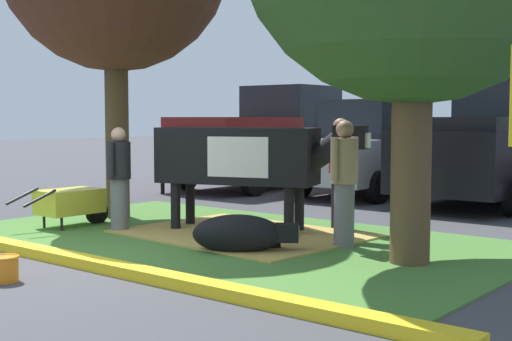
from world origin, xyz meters
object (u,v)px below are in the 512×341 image
pickup_truck_black (497,145)px  person_visitor_far (340,170)px  calf_lying (240,234)px  pickup_truck_maroon (270,140)px  bucket_orange (4,268)px  wheelbarrow (71,202)px  sedan_red (373,149)px  person_visitor_near (344,180)px  cow_holstein (244,157)px  person_handler (119,177)px

pickup_truck_black → person_visitor_far: bearing=-95.8°
calf_lying → pickup_truck_maroon: 8.38m
person_visitor_far → bucket_orange: size_ratio=5.44×
pickup_truck_maroon → pickup_truck_black: 5.33m
person_visitor_far → wheelbarrow: (-3.25, -2.36, -0.50)m
person_visitor_far → pickup_truck_black: bearing=84.2°
person_visitor_far → pickup_truck_maroon: 6.59m
sedan_red → bucket_orange: bearing=-82.9°
bucket_orange → person_visitor_far: bearing=80.0°
sedan_red → person_visitor_near: bearing=-63.6°
calf_lying → person_visitor_near: (0.79, 1.10, 0.63)m
cow_holstein → pickup_truck_black: (1.45, 5.94, 0.02)m
person_visitor_far → pickup_truck_black: size_ratio=0.30×
calf_lying → person_handler: bearing=177.3°
pickup_truck_maroon → sedan_red: size_ratio=1.23×
person_visitor_far → pickup_truck_black: (0.50, 4.88, 0.23)m
person_visitor_near → wheelbarrow: person_visitor_near is taller
wheelbarrow → sedan_red: (1.20, 6.93, 0.60)m
person_visitor_near → sedan_red: sedan_red is taller
person_visitor_near → person_visitor_far: 1.44m
sedan_red → wheelbarrow: bearing=-99.8°
person_handler → pickup_truck_maroon: pickup_truck_maroon is taller
bucket_orange → sedan_red: bearing=97.1°
person_handler → bucket_orange: bearing=-61.4°
cow_holstein → person_visitor_far: bearing=48.2°
person_visitor_near → bucket_orange: bearing=-114.3°
wheelbarrow → pickup_truck_black: 8.19m
wheelbarrow → pickup_truck_black: (3.75, 7.24, 0.73)m
cow_holstein → sedan_red: (-1.10, 5.63, -0.11)m
person_handler → wheelbarrow: 1.00m
wheelbarrow → person_visitor_far: bearing=36.1°
pickup_truck_black → pickup_truck_maroon: bearing=-175.9°
cow_holstein → bucket_orange: 3.96m
person_handler → person_visitor_far: size_ratio=0.92×
person_visitor_far → pickup_truck_maroon: (-4.82, 4.49, 0.23)m
pickup_truck_black → calf_lying: bearing=-93.8°
pickup_truck_maroon → person_visitor_near: bearing=-45.3°
sedan_red → pickup_truck_black: 2.57m
person_visitor_near → person_visitor_far: person_visitor_far is taller
bucket_orange → person_visitor_near: bearing=65.7°
person_handler → person_visitor_near: size_ratio=0.93×
person_handler → pickup_truck_maroon: (-2.46, 6.67, 0.31)m
wheelbarrow → person_visitor_near: bearing=16.2°
calf_lying → sedan_red: 7.19m
calf_lying → person_visitor_far: bearing=90.6°
person_visitor_near → person_handler: bearing=-162.8°
calf_lying → pickup_truck_maroon: bearing=125.6°
cow_holstein → person_handler: cow_holstein is taller
calf_lying → sedan_red: bearing=106.8°
cow_holstein → pickup_truck_black: 6.11m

